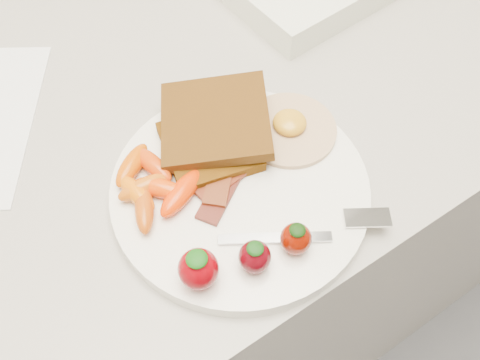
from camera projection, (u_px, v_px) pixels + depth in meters
counter at (189, 261)px, 1.02m from camera, size 2.00×0.60×0.90m
plate at (240, 190)px, 0.56m from camera, size 0.27×0.27×0.02m
toast_lower at (210, 146)px, 0.57m from camera, size 0.11×0.11×0.01m
toast_upper at (215, 120)px, 0.57m from camera, size 0.16×0.16×0.03m
fried_egg at (289, 127)px, 0.59m from camera, size 0.13×0.13×0.02m
bacon_strips at (227, 174)px, 0.56m from camera, size 0.11×0.10×0.01m
baby_carrots at (152, 186)px, 0.54m from camera, size 0.09×0.11×0.02m
strawberries at (238, 258)px, 0.49m from camera, size 0.13×0.06×0.05m
fork at (318, 229)px, 0.52m from camera, size 0.16×0.09×0.00m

